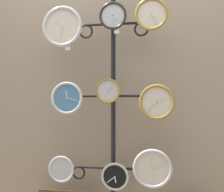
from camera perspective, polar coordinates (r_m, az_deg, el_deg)
The scene contains 13 objects.
shop_wall at distance 2.64m, azimuth 0.85°, elevation 5.95°, with size 4.40×0.04×2.80m.
display_stand at distance 2.50m, azimuth 0.21°, elevation -10.23°, with size 0.75×0.38×1.99m.
clock_top_left at distance 2.54m, azimuth -9.05°, elevation 12.42°, with size 0.32×0.04×0.32m.
clock_top_center at distance 2.46m, azimuth 0.17°, elevation 14.45°, with size 0.21×0.04×0.21m.
clock_top_right at distance 2.40m, azimuth 7.22°, elevation 14.62°, with size 0.25×0.04×0.25m.
clock_middle_left at distance 2.44m, azimuth -8.21°, elevation -0.38°, with size 0.26×0.04×0.26m.
clock_middle_center at distance 2.39m, azimuth -0.75°, elevation 0.97°, with size 0.19×0.04×0.19m.
clock_middle_right at distance 2.34m, azimuth 8.20°, elevation -1.08°, with size 0.27×0.04×0.27m.
clock_bottom_left at distance 2.53m, azimuth -9.21°, elevation -13.05°, with size 0.21×0.04×0.21m.
clock_bottom_center at distance 2.45m, azimuth 0.56°, elevation -14.50°, with size 0.21×0.04×0.21m.
clock_bottom_right at distance 2.39m, azimuth 7.41°, elevation -13.01°, with size 0.29×0.04×0.29m.
price_tag_upper at distance 2.49m, azimuth -8.09°, elevation 8.60°, with size 0.04×0.00×0.03m.
price_tag_mid at distance 2.42m, azimuth 0.86°, elevation 11.67°, with size 0.04×0.00×0.03m.
Camera 1 is at (0.45, -2.02, 1.11)m, focal length 50.00 mm.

